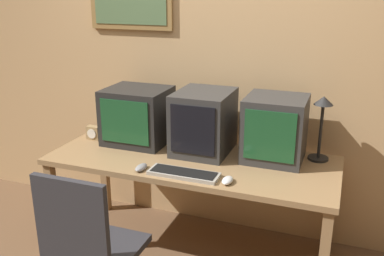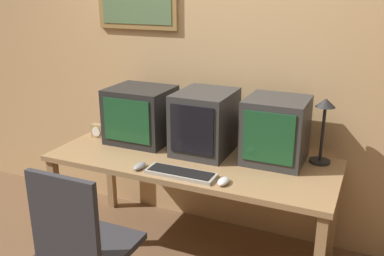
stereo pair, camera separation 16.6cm
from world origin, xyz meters
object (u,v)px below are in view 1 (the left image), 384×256
at_px(monitor_left, 138,116).
at_px(monitor_right, 275,129).
at_px(mouse_near_keyboard, 227,180).
at_px(keyboard_main, 184,174).
at_px(desk_clock, 94,133).
at_px(monitor_center, 204,122).
at_px(mouse_far_corner, 141,167).
at_px(desk_lamp, 322,118).

relative_size(monitor_left, monitor_right, 1.05).
bearing_deg(monitor_left, mouse_near_keyboard, -28.82).
bearing_deg(monitor_left, keyboard_main, -39.45).
relative_size(monitor_left, keyboard_main, 1.01).
bearing_deg(monitor_right, keyboard_main, -134.95).
distance_m(monitor_left, desk_clock, 0.37).
xyz_separation_m(monitor_center, mouse_near_keyboard, (0.30, -0.43, -0.19)).
bearing_deg(mouse_far_corner, desk_lamp, 28.96).
bearing_deg(monitor_left, monitor_center, -0.86).
xyz_separation_m(monitor_center, mouse_far_corner, (-0.25, -0.44, -0.19)).
height_order(monitor_left, desk_clock, monitor_left).
distance_m(monitor_left, mouse_far_corner, 0.54).
height_order(keyboard_main, desk_clock, desk_clock).
xyz_separation_m(keyboard_main, mouse_near_keyboard, (0.27, -0.01, 0.00)).
distance_m(desk_clock, desk_lamp, 1.62).
height_order(mouse_near_keyboard, mouse_far_corner, same).
bearing_deg(mouse_far_corner, monitor_right, 32.81).
bearing_deg(monitor_left, mouse_far_corner, -60.92).
xyz_separation_m(desk_clock, desk_lamp, (1.59, 0.18, 0.24)).
distance_m(monitor_left, mouse_near_keyboard, 0.93).
bearing_deg(desk_lamp, desk_clock, -173.66).
relative_size(keyboard_main, mouse_near_keyboard, 3.89).
height_order(monitor_left, monitor_right, monitor_right).
distance_m(mouse_near_keyboard, mouse_far_corner, 0.55).
bearing_deg(mouse_near_keyboard, keyboard_main, 178.40).
height_order(monitor_left, mouse_near_keyboard, monitor_left).
bearing_deg(keyboard_main, monitor_center, 92.88).
bearing_deg(desk_clock, monitor_right, 3.90).
height_order(mouse_far_corner, desk_clock, desk_clock).
distance_m(monitor_right, desk_lamp, 0.30).
height_order(mouse_far_corner, desk_lamp, desk_lamp).
bearing_deg(monitor_left, desk_lamp, 5.02).
distance_m(monitor_center, desk_clock, 0.86).
distance_m(monitor_center, keyboard_main, 0.47).
bearing_deg(mouse_far_corner, desk_clock, 146.89).
xyz_separation_m(monitor_left, desk_clock, (-0.34, -0.07, -0.15)).
bearing_deg(mouse_far_corner, mouse_near_keyboard, 0.85).
relative_size(monitor_right, desk_clock, 4.14).
distance_m(keyboard_main, desk_clock, 0.94).
bearing_deg(mouse_far_corner, monitor_center, 59.96).
xyz_separation_m(monitor_center, desk_clock, (-0.84, -0.06, -0.16)).
height_order(mouse_near_keyboard, desk_lamp, desk_lamp).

